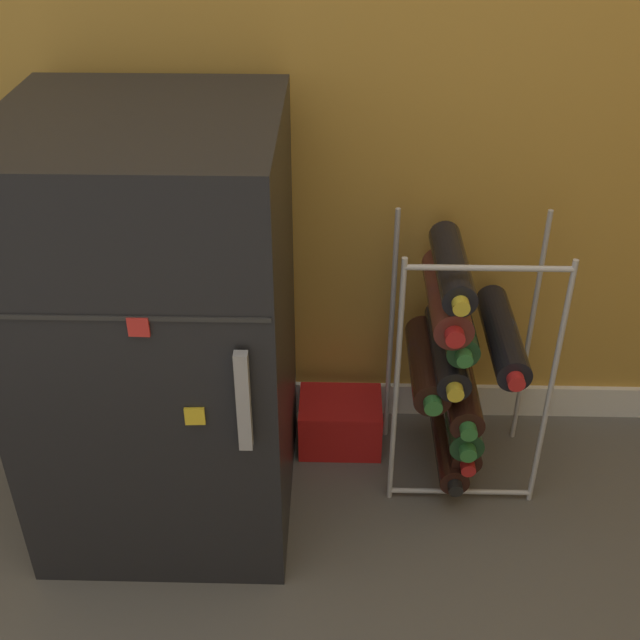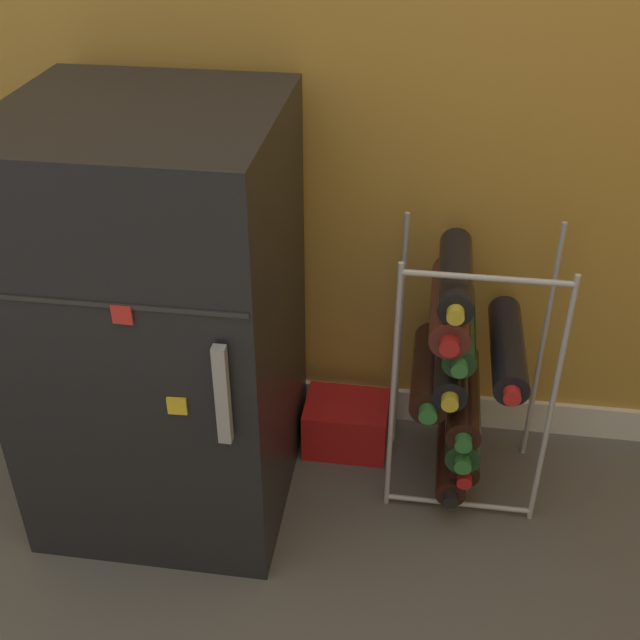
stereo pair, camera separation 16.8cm
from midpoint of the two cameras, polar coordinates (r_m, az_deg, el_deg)
mini_fridge at (r=1.69m, az=-8.42°, el=-0.22°), size 0.52×0.55×0.91m
wine_rack at (r=1.80m, az=12.54°, el=-3.52°), size 0.34×0.33×0.64m
soda_box at (r=2.02m, az=4.29°, el=-7.46°), size 0.20×0.15×0.13m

